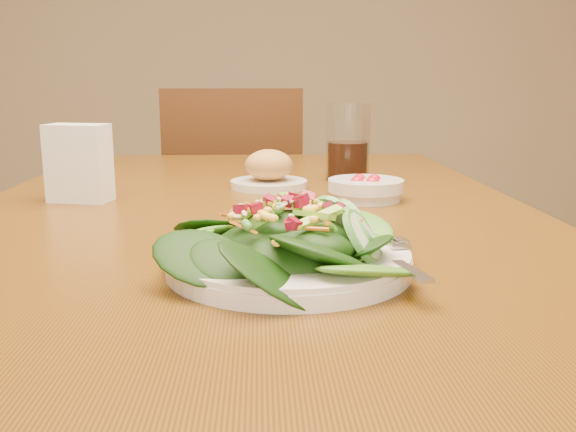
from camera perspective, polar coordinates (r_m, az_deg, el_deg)
name	(u,v)px	position (r m, az deg, el deg)	size (l,w,h in m)	color
dining_table	(251,266)	(1.06, -3.30, -4.45)	(0.90, 1.40, 0.75)	#5F380A
chair_far	(234,227)	(2.04, -4.78, -0.95)	(0.44, 0.44, 0.92)	#34210E
salad_plate	(297,246)	(0.68, 0.85, -2.65)	(0.27, 0.26, 0.08)	silver
bread_plate	(269,172)	(1.20, -1.71, 3.90)	(0.14, 0.14, 0.07)	silver
tomato_bowl	(366,189)	(1.09, 6.92, 2.41)	(0.13, 0.13, 0.04)	silver
drinking_glass	(348,148)	(1.29, 5.34, 6.08)	(0.09, 0.09, 0.15)	silver
napkin_holder	(79,161)	(1.12, -18.11, 4.67)	(0.11, 0.08, 0.13)	white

